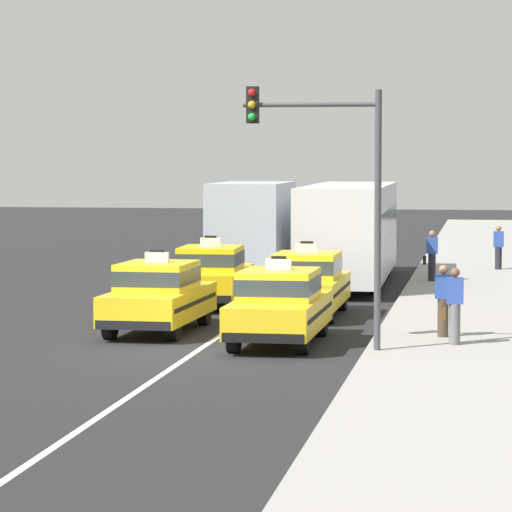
% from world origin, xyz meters
% --- Properties ---
extents(ground_plane, '(160.00, 160.00, 0.00)m').
position_xyz_m(ground_plane, '(0.00, 0.00, 0.00)').
color(ground_plane, '#232326').
extents(lane_stripe_left_right, '(0.14, 80.00, 0.01)m').
position_xyz_m(lane_stripe_left_right, '(0.00, 20.00, 0.00)').
color(lane_stripe_left_right, silver).
rests_on(lane_stripe_left_right, ground).
extents(sidewalk_curb, '(4.00, 90.00, 0.15)m').
position_xyz_m(sidewalk_curb, '(5.60, 15.00, 0.07)').
color(sidewalk_curb, '#9E9993').
rests_on(sidewalk_curb, ground).
extents(taxi_left_nearest, '(1.93, 4.60, 1.96)m').
position_xyz_m(taxi_left_nearest, '(-1.56, 3.20, 0.88)').
color(taxi_left_nearest, black).
rests_on(taxi_left_nearest, ground).
extents(taxi_left_second, '(2.00, 4.63, 1.96)m').
position_xyz_m(taxi_left_second, '(-1.45, 9.05, 0.88)').
color(taxi_left_second, black).
rests_on(taxi_left_second, ground).
extents(box_truck_left_third, '(2.40, 7.00, 3.27)m').
position_xyz_m(box_truck_left_third, '(-1.62, 17.49, 1.78)').
color(box_truck_left_third, black).
rests_on(box_truck_left_third, ground).
extents(taxi_right_nearest, '(1.86, 4.58, 1.96)m').
position_xyz_m(taxi_right_nearest, '(1.57, 1.53, 0.88)').
color(taxi_right_nearest, black).
rests_on(taxi_right_nearest, ground).
extents(taxi_right_second, '(1.82, 4.56, 1.96)m').
position_xyz_m(taxi_right_second, '(1.49, 6.98, 0.88)').
color(taxi_right_second, black).
rests_on(taxi_right_second, ground).
extents(bus_right_third, '(2.74, 11.25, 3.22)m').
position_xyz_m(bus_right_third, '(1.70, 16.19, 1.82)').
color(bus_right_third, black).
rests_on(bus_right_third, ground).
extents(pedestrian_near_crosswalk, '(0.36, 0.24, 1.55)m').
position_xyz_m(pedestrian_near_crosswalk, '(6.46, 21.27, 0.93)').
color(pedestrian_near_crosswalk, '#23232D').
rests_on(pedestrian_near_crosswalk, sidewalk_curb).
extents(pedestrian_mid_block, '(0.36, 0.24, 1.59)m').
position_xyz_m(pedestrian_mid_block, '(5.12, 2.28, 0.96)').
color(pedestrian_mid_block, '#473828').
rests_on(pedestrian_mid_block, sidewalk_curb).
extents(pedestrian_by_storefront, '(0.47, 0.24, 1.62)m').
position_xyz_m(pedestrian_by_storefront, '(4.32, 16.26, 0.96)').
color(pedestrian_by_storefront, '#23232D').
rests_on(pedestrian_by_storefront, sidewalk_curb).
extents(pedestrian_trailing, '(0.47, 0.24, 1.64)m').
position_xyz_m(pedestrian_trailing, '(5.39, 1.03, 0.97)').
color(pedestrian_trailing, slate).
rests_on(pedestrian_trailing, sidewalk_curb).
extents(traffic_light_pole, '(2.87, 0.33, 5.58)m').
position_xyz_m(traffic_light_pole, '(2.89, -0.09, 3.82)').
color(traffic_light_pole, '#47474C').
rests_on(traffic_light_pole, ground).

